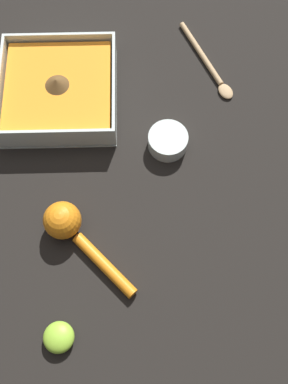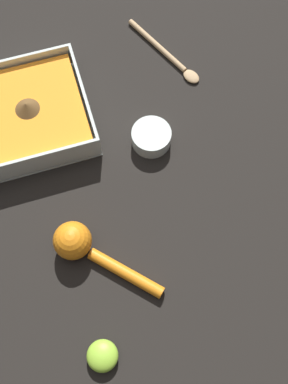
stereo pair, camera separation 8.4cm
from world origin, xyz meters
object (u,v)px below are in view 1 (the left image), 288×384
Objects in this scene: lemon_half at (59,337)px; wooden_spoon at (208,64)px; spice_bowl at (168,141)px; lemon_squeezer at (70,228)px; square_dish at (59,91)px.

lemon_half reaches higher than wooden_spoon.
wooden_spoon is at bearing 63.36° from spice_bowl.
lemon_squeezer is (-0.19, -0.18, 0.01)m from spice_bowl.
lemon_squeezer reaches higher than spice_bowl.
lemon_half is at bearing -118.53° from spice_bowl.
square_dish reaches higher than spice_bowl.
spice_bowl is 0.42m from lemon_half.
spice_bowl is 1.48× the size of lemon_half.
lemon_half is at bearing -52.63° from wooden_spoon.
lemon_half is 0.64m from wooden_spoon.
square_dish reaches higher than wooden_spoon.
lemon_squeezer is 0.47m from wooden_spoon.
spice_bowl is at bearing -51.38° from wooden_spoon.
square_dish is 0.33m from wooden_spoon.
lemon_squeezer is 0.84× the size of wooden_spoon.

